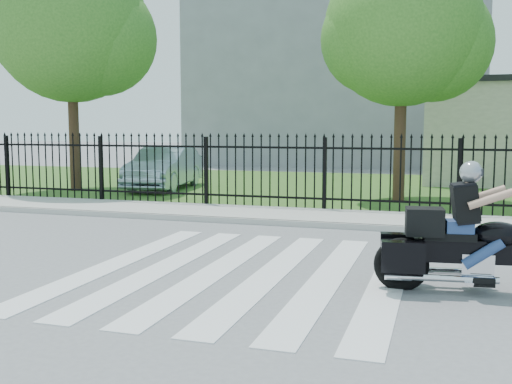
% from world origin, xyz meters
% --- Properties ---
extents(ground, '(120.00, 120.00, 0.00)m').
position_xyz_m(ground, '(0.00, 0.00, 0.00)').
color(ground, slate).
rests_on(ground, ground).
extents(crosswalk, '(5.00, 5.50, 0.01)m').
position_xyz_m(crosswalk, '(0.00, 0.00, 0.01)').
color(crosswalk, silver).
rests_on(crosswalk, ground).
extents(sidewalk, '(40.00, 2.00, 0.12)m').
position_xyz_m(sidewalk, '(0.00, 5.00, 0.06)').
color(sidewalk, '#ADAAA3').
rests_on(sidewalk, ground).
extents(curb, '(40.00, 0.12, 0.12)m').
position_xyz_m(curb, '(0.00, 4.00, 0.06)').
color(curb, '#ADAAA3').
rests_on(curb, ground).
extents(grass_strip, '(40.00, 12.00, 0.02)m').
position_xyz_m(grass_strip, '(0.00, 12.00, 0.01)').
color(grass_strip, '#345D1F').
rests_on(grass_strip, ground).
extents(iron_fence, '(26.00, 0.04, 1.80)m').
position_xyz_m(iron_fence, '(0.00, 6.00, 0.90)').
color(iron_fence, black).
rests_on(iron_fence, ground).
extents(tree_left, '(4.80, 4.80, 7.58)m').
position_xyz_m(tree_left, '(-8.50, 8.50, 5.17)').
color(tree_left, '#382316').
rests_on(tree_left, ground).
extents(tree_mid, '(4.20, 4.20, 6.78)m').
position_xyz_m(tree_mid, '(1.50, 9.00, 4.67)').
color(tree_mid, '#382316').
rests_on(tree_mid, ground).
extents(building_tall, '(15.00, 10.00, 12.00)m').
position_xyz_m(building_tall, '(-3.00, 26.00, 6.00)').
color(building_tall, gray).
rests_on(building_tall, ground).
extents(motorcycle_rider, '(2.53, 0.98, 1.68)m').
position_xyz_m(motorcycle_rider, '(3.04, -0.11, 0.69)').
color(motorcycle_rider, black).
rests_on(motorcycle_rider, ground).
extents(parked_car, '(1.98, 4.33, 1.38)m').
position_xyz_m(parked_car, '(-5.99, 9.75, 0.71)').
color(parked_car, '#9EB7C7').
rests_on(parked_car, grass_strip).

